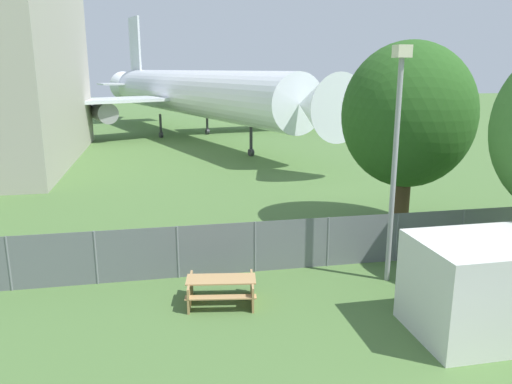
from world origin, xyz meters
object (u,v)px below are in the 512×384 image
airplane (189,93)px  picnic_bench_near_cabin (221,287)px  portable_cabin (491,287)px  tree_left_of_cabin (408,115)px

airplane → picnic_bench_near_cabin: size_ratio=20.55×
portable_cabin → tree_left_of_cabin: size_ratio=0.50×
airplane → portable_cabin: 39.72m
portable_cabin → picnic_bench_near_cabin: bearing=155.4°
airplane → tree_left_of_cabin: airplane is taller
tree_left_of_cabin → portable_cabin: bearing=-103.1°
picnic_bench_near_cabin → portable_cabin: bearing=-24.3°
picnic_bench_near_cabin → tree_left_of_cabin: size_ratio=0.28×
portable_cabin → picnic_bench_near_cabin: size_ratio=1.79×
tree_left_of_cabin → airplane: bearing=103.1°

